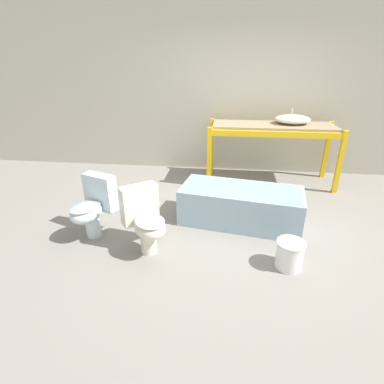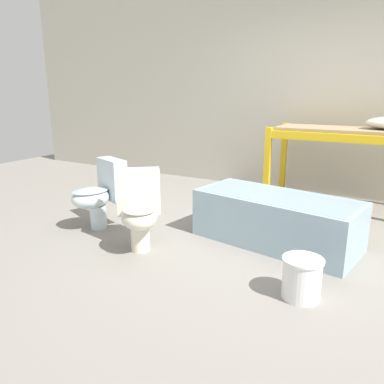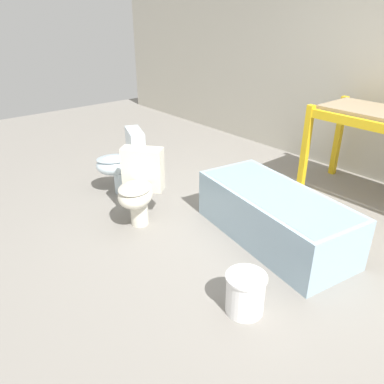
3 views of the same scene
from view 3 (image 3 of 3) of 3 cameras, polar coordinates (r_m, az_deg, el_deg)
name	(u,v)px [view 3 (image 3 of 3)]	position (r m, az deg, el deg)	size (l,w,h in m)	color
ground_plane	(262,239)	(3.57, 10.59, -7.00)	(12.00, 12.00, 0.00)	gray
bathtub_main	(274,213)	(3.46, 12.42, -3.10)	(1.60, 0.91, 0.47)	#99B7CC
toilet_near	(139,186)	(3.63, -8.08, 0.91)	(0.61, 0.64, 0.73)	silver
toilet_far	(124,160)	(4.30, -10.37, 4.81)	(0.53, 0.63, 0.73)	silver
bucket_white	(245,292)	(2.70, 8.13, -14.92)	(0.29, 0.29, 0.30)	white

